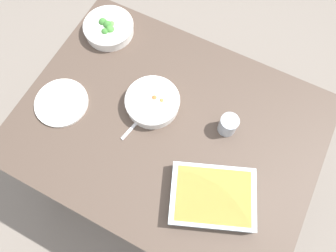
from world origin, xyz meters
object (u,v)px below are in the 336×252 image
(broccoli_bowl, at_px, (109,28))
(drink_cup, at_px, (228,125))
(stew_bowl, at_px, (153,102))
(spoon_by_stew, at_px, (140,118))
(baking_dish, at_px, (213,197))
(side_plate, at_px, (61,103))

(broccoli_bowl, height_order, drink_cup, drink_cup)
(stew_bowl, height_order, spoon_by_stew, stew_bowl)
(stew_bowl, xyz_separation_m, broccoli_bowl, (-0.35, 0.24, -0.00))
(broccoli_bowl, relative_size, drink_cup, 2.65)
(baking_dish, bearing_deg, side_plate, 174.37)
(baking_dish, bearing_deg, drink_cup, 101.97)
(stew_bowl, relative_size, broccoli_bowl, 0.99)
(baking_dish, height_order, side_plate, baking_dish)
(stew_bowl, xyz_separation_m, drink_cup, (0.31, 0.04, 0.01))
(broccoli_bowl, distance_m, side_plate, 0.40)
(drink_cup, height_order, spoon_by_stew, drink_cup)
(stew_bowl, bearing_deg, drink_cup, 7.94)
(drink_cup, relative_size, side_plate, 0.39)
(baking_dish, relative_size, spoon_by_stew, 2.06)
(baking_dish, distance_m, drink_cup, 0.28)
(baking_dish, bearing_deg, spoon_by_stew, 157.78)
(broccoli_bowl, bearing_deg, side_plate, -88.59)
(drink_cup, xyz_separation_m, spoon_by_stew, (-0.33, -0.12, -0.03))
(stew_bowl, relative_size, side_plate, 1.01)
(baking_dish, distance_m, spoon_by_stew, 0.42)
(stew_bowl, relative_size, baking_dish, 0.62)
(baking_dish, xyz_separation_m, drink_cup, (-0.06, 0.28, 0.00))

